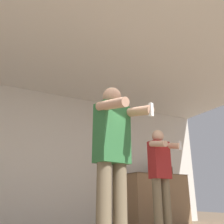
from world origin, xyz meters
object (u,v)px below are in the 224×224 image
at_px(bottle_tall_gin, 157,169).
at_px(bottle_green_wine, 165,170).
at_px(bottle_clear_vodka, 171,170).
at_px(person_man_side, 161,173).
at_px(person_woman_foreground, 113,153).
at_px(bottle_brown_liquor, 154,170).

distance_m(bottle_tall_gin, bottle_green_wine, 0.22).
height_order(bottle_clear_vodka, bottle_green_wine, bottle_green_wine).
xyz_separation_m(bottle_tall_gin, person_man_side, (-0.89, -1.25, -0.22)).
height_order(bottle_clear_vodka, person_woman_foreground, person_woman_foreground).
distance_m(bottle_clear_vodka, bottle_brown_liquor, 0.46).
relative_size(bottle_clear_vodka, bottle_tall_gin, 0.93).
bearing_deg(bottle_green_wine, person_woman_foreground, -137.81).
relative_size(bottle_clear_vodka, person_woman_foreground, 0.16).
height_order(bottle_tall_gin, person_woman_foreground, person_woman_foreground).
relative_size(bottle_green_wine, person_man_side, 0.17).
distance_m(bottle_brown_liquor, person_woman_foreground, 3.14).
bearing_deg(person_man_side, bottle_tall_gin, 54.50).
bearing_deg(bottle_green_wine, bottle_clear_vodka, 0.00).
xyz_separation_m(bottle_clear_vodka, bottle_green_wine, (-0.16, -0.00, -0.00)).
height_order(bottle_green_wine, person_man_side, person_man_side).
bearing_deg(bottle_green_wine, bottle_tall_gin, 180.00).
distance_m(bottle_brown_liquor, person_man_side, 1.50).
distance_m(bottle_tall_gin, person_woman_foreground, 3.20).
distance_m(person_woman_foreground, person_man_side, 1.71).
height_order(bottle_clear_vodka, bottle_tall_gin, bottle_tall_gin).
xyz_separation_m(person_woman_foreground, person_man_side, (1.38, 1.00, -0.06)).
bearing_deg(bottle_tall_gin, person_woman_foreground, -135.21).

